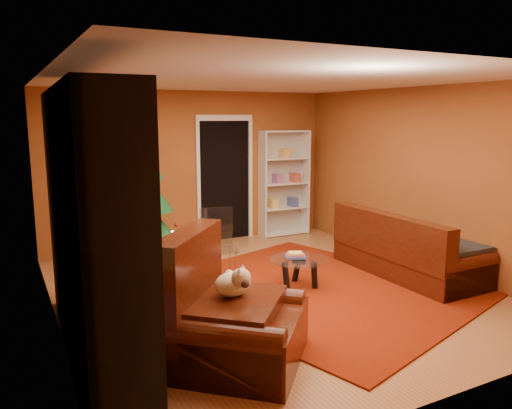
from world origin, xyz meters
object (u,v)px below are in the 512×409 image
gift_box_green (206,259)px  dog (233,284)px  rug (314,289)px  gift_box_teal (150,256)px  christmas_tree (145,201)px  acrylic_chair (219,249)px  gift_box_red (122,248)px  sofa (409,243)px  media_unit (89,229)px  armchair (237,312)px  coffee_table (299,273)px  white_bookshelf (284,183)px

gift_box_green → dog: 2.90m
gift_box_green → dog: size_ratio=0.62×
rug → gift_box_teal: 2.53m
rug → gift_box_teal: gift_box_teal is taller
christmas_tree → acrylic_chair: 1.53m
gift_box_red → dog: 4.03m
gift_box_teal → sofa: 3.71m
gift_box_teal → gift_box_red: gift_box_teal is taller
rug → media_unit: 3.08m
dog → sofa: bearing=-28.9°
media_unit → sofa: (4.29, 0.49, -0.75)m
gift_box_red → sofa: size_ratio=0.09×
armchair → sofa: bearing=-27.7°
armchair → coffee_table: (1.56, 1.41, -0.28)m
rug → sofa: bearing=-2.9°
rug → acrylic_chair: size_ratio=4.14×
media_unit → acrylic_chair: 2.50m
coffee_table → gift_box_green: bearing=118.2°
gift_box_red → dog: dog is taller
armchair → dog: size_ratio=3.06×
gift_box_teal → coffee_table: size_ratio=0.38×
rug → media_unit: bearing=-168.6°
white_bookshelf → armchair: white_bookshelf is taller
gift_box_red → sofa: sofa is taller
gift_box_green → armchair: bearing=-106.4°
christmas_tree → dog: bearing=-92.5°
armchair → sofa: size_ratio=0.57×
white_bookshelf → dog: (-2.90, -3.96, -0.25)m
christmas_tree → gift_box_teal: (-0.02, -0.22, -0.79)m
gift_box_green → dog: dog is taller
acrylic_chair → rug: bearing=-32.7°
sofa → gift_box_green: bearing=55.6°
white_bookshelf → coffee_table: 3.04m
gift_box_red → sofa: 4.39m
rug → gift_box_teal: (-1.56, 1.99, 0.14)m
media_unit → armchair: bearing=-29.5°
rug → coffee_table: bearing=125.9°
white_bookshelf → acrylic_chair: size_ratio=2.26×
rug → gift_box_green: 1.77m
white_bookshelf → armchair: bearing=-123.4°
gift_box_red → acrylic_chair: bearing=-65.6°
gift_box_green → sofa: size_ratio=0.12×
gift_box_teal → gift_box_green: 0.83m
media_unit → christmas_tree: 3.06m
media_unit → white_bookshelf: size_ratio=1.60×
gift_box_red → sofa: (3.29, -2.89, 0.36)m
armchair → acrylic_chair: 2.28m
media_unit → sofa: 4.39m
gift_box_teal → dog: size_ratio=0.73×
dog → acrylic_chair: bearing=21.9°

